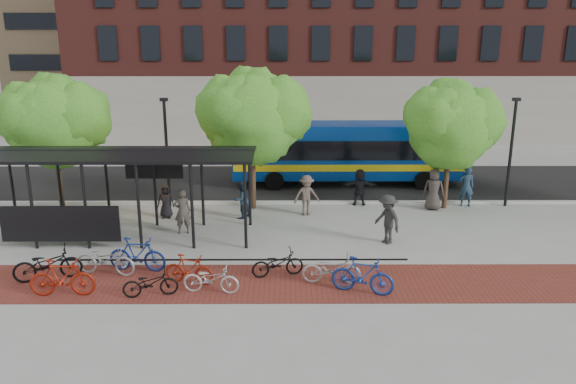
{
  "coord_description": "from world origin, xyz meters",
  "views": [
    {
      "loc": [
        -1.48,
        -21.97,
        7.88
      ],
      "look_at": [
        -1.39,
        0.38,
        1.6
      ],
      "focal_mm": 35.0,
      "sensor_mm": 36.0,
      "label": 1
    }
  ],
  "objects_px": {
    "pedestrian_5": "(360,187)",
    "bike_6": "(211,279)",
    "tree_c": "(452,122)",
    "bike_3": "(137,254)",
    "lamp_post_right": "(511,149)",
    "bus": "(347,149)",
    "bike_0": "(47,264)",
    "bike_1": "(62,278)",
    "lamp_post_left": "(167,150)",
    "bike_2": "(105,259)",
    "pedestrian_0": "(166,201)",
    "pedestrian_1": "(182,211)",
    "bus_shelter": "(116,164)",
    "pedestrian_7": "(466,186)",
    "tree_b": "(254,113)",
    "bike_5": "(189,269)",
    "bike_11": "(363,276)",
    "pedestrian_3": "(307,195)",
    "pedestrian_9": "(387,219)",
    "tree_a": "(55,118)",
    "pedestrian_6": "(434,189)",
    "pedestrian_2": "(242,199)",
    "bike_4": "(150,283)",
    "bike_8": "(278,263)"
  },
  "relations": [
    {
      "from": "bike_3",
      "to": "pedestrian_6",
      "type": "distance_m",
      "value": 13.88
    },
    {
      "from": "bike_4",
      "to": "bus_shelter",
      "type": "bearing_deg",
      "value": 12.57
    },
    {
      "from": "pedestrian_2",
      "to": "bike_0",
      "type": "bearing_deg",
      "value": 3.42
    },
    {
      "from": "pedestrian_0",
      "to": "pedestrian_1",
      "type": "bearing_deg",
      "value": -69.8
    },
    {
      "from": "lamp_post_left",
      "to": "bike_2",
      "type": "distance_m",
      "value": 8.22
    },
    {
      "from": "tree_a",
      "to": "bike_4",
      "type": "distance_m",
      "value": 11.81
    },
    {
      "from": "tree_b",
      "to": "bike_5",
      "type": "relative_size",
      "value": 3.86
    },
    {
      "from": "pedestrian_6",
      "to": "pedestrian_3",
      "type": "bearing_deg",
      "value": 27.91
    },
    {
      "from": "bike_3",
      "to": "pedestrian_3",
      "type": "distance_m",
      "value": 8.68
    },
    {
      "from": "bike_2",
      "to": "pedestrian_3",
      "type": "height_order",
      "value": "pedestrian_3"
    },
    {
      "from": "bus",
      "to": "pedestrian_0",
      "type": "distance_m",
      "value": 10.56
    },
    {
      "from": "pedestrian_2",
      "to": "bike_3",
      "type": "bearing_deg",
      "value": 17.16
    },
    {
      "from": "tree_c",
      "to": "bike_3",
      "type": "height_order",
      "value": "tree_c"
    },
    {
      "from": "lamp_post_right",
      "to": "bus",
      "type": "relative_size",
      "value": 0.42
    },
    {
      "from": "bus_shelter",
      "to": "pedestrian_9",
      "type": "bearing_deg",
      "value": -4.62
    },
    {
      "from": "lamp_post_right",
      "to": "bus",
      "type": "bearing_deg",
      "value": 149.45
    },
    {
      "from": "bus",
      "to": "bike_5",
      "type": "bearing_deg",
      "value": -116.95
    },
    {
      "from": "bus",
      "to": "bike_5",
      "type": "distance_m",
      "value": 14.46
    },
    {
      "from": "bus_shelter",
      "to": "pedestrian_7",
      "type": "relative_size",
      "value": 5.48
    },
    {
      "from": "bike_0",
      "to": "bike_1",
      "type": "relative_size",
      "value": 1.06
    },
    {
      "from": "bus",
      "to": "bike_1",
      "type": "height_order",
      "value": "bus"
    },
    {
      "from": "bike_11",
      "to": "pedestrian_0",
      "type": "height_order",
      "value": "pedestrian_0"
    },
    {
      "from": "pedestrian_3",
      "to": "pedestrian_9",
      "type": "bearing_deg",
      "value": -65.85
    },
    {
      "from": "bike_2",
      "to": "pedestrian_9",
      "type": "bearing_deg",
      "value": -62.45
    },
    {
      "from": "bike_0",
      "to": "pedestrian_9",
      "type": "height_order",
      "value": "pedestrian_9"
    },
    {
      "from": "pedestrian_5",
      "to": "bike_6",
      "type": "bearing_deg",
      "value": 61.69
    },
    {
      "from": "pedestrian_3",
      "to": "pedestrian_6",
      "type": "bearing_deg",
      "value": -8.36
    },
    {
      "from": "pedestrian_1",
      "to": "pedestrian_3",
      "type": "height_order",
      "value": "pedestrian_1"
    },
    {
      "from": "pedestrian_3",
      "to": "pedestrian_0",
      "type": "bearing_deg",
      "value": 166.97
    },
    {
      "from": "tree_b",
      "to": "pedestrian_7",
      "type": "bearing_deg",
      "value": 1.35
    },
    {
      "from": "bike_8",
      "to": "pedestrian_6",
      "type": "bearing_deg",
      "value": -57.68
    },
    {
      "from": "tree_c",
      "to": "bike_1",
      "type": "bearing_deg",
      "value": -147.45
    },
    {
      "from": "bike_3",
      "to": "pedestrian_0",
      "type": "relative_size",
      "value": 1.33
    },
    {
      "from": "bike_11",
      "to": "pedestrian_1",
      "type": "bearing_deg",
      "value": 68.71
    },
    {
      "from": "tree_b",
      "to": "pedestrian_5",
      "type": "distance_m",
      "value": 6.12
    },
    {
      "from": "pedestrian_1",
      "to": "pedestrian_9",
      "type": "relative_size",
      "value": 0.96
    },
    {
      "from": "tree_a",
      "to": "bike_0",
      "type": "bearing_deg",
      "value": -72.56
    },
    {
      "from": "tree_a",
      "to": "pedestrian_6",
      "type": "xyz_separation_m",
      "value": [
        17.29,
        -0.32,
        -3.26
      ]
    },
    {
      "from": "bike_0",
      "to": "bike_1",
      "type": "bearing_deg",
      "value": -160.17
    },
    {
      "from": "bike_2",
      "to": "bike_5",
      "type": "distance_m",
      "value": 3.03
    },
    {
      "from": "lamp_post_left",
      "to": "bike_4",
      "type": "bearing_deg",
      "value": -82.2
    },
    {
      "from": "lamp_post_left",
      "to": "bike_2",
      "type": "height_order",
      "value": "lamp_post_left"
    },
    {
      "from": "bus",
      "to": "bike_4",
      "type": "bearing_deg",
      "value": -118.86
    },
    {
      "from": "bike_1",
      "to": "bike_5",
      "type": "bearing_deg",
      "value": -78.29
    },
    {
      "from": "bike_1",
      "to": "bike_11",
      "type": "relative_size",
      "value": 1.02
    },
    {
      "from": "tree_b",
      "to": "bike_11",
      "type": "xyz_separation_m",
      "value": [
        3.83,
        -9.11,
        -3.86
      ]
    },
    {
      "from": "pedestrian_2",
      "to": "pedestrian_0",
      "type": "bearing_deg",
      "value": -45.69
    },
    {
      "from": "bus_shelter",
      "to": "pedestrian_1",
      "type": "bearing_deg",
      "value": 7.05
    },
    {
      "from": "pedestrian_0",
      "to": "pedestrian_5",
      "type": "bearing_deg",
      "value": 3.89
    },
    {
      "from": "lamp_post_left",
      "to": "bus",
      "type": "xyz_separation_m",
      "value": [
        8.85,
        4.22,
        -0.85
      ]
    }
  ]
}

